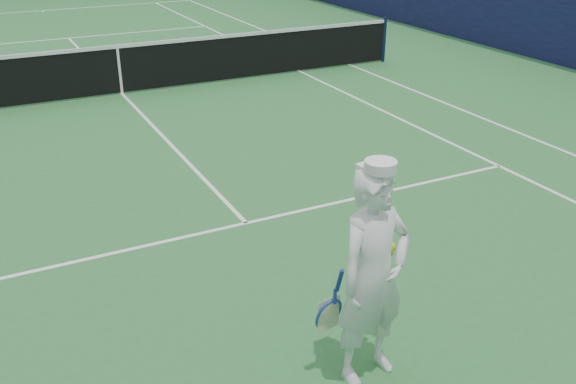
% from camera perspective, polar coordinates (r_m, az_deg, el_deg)
% --- Properties ---
extents(ground, '(80.00, 80.00, 0.00)m').
position_cam_1_polar(ground, '(13.68, -14.52, 8.42)').
color(ground, '#296D34').
rests_on(ground, ground).
extents(court_markings, '(11.03, 23.83, 0.01)m').
position_cam_1_polar(court_markings, '(13.68, -14.52, 8.43)').
color(court_markings, white).
rests_on(court_markings, ground).
extents(tennis_net, '(12.88, 0.09, 1.07)m').
position_cam_1_polar(tennis_net, '(13.54, -14.77, 10.67)').
color(tennis_net, '#141E4C').
rests_on(tennis_net, ground).
extents(tennis_player, '(0.83, 0.54, 1.92)m').
position_cam_1_polar(tennis_player, '(5.14, 7.58, -7.47)').
color(tennis_player, white).
rests_on(tennis_player, ground).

